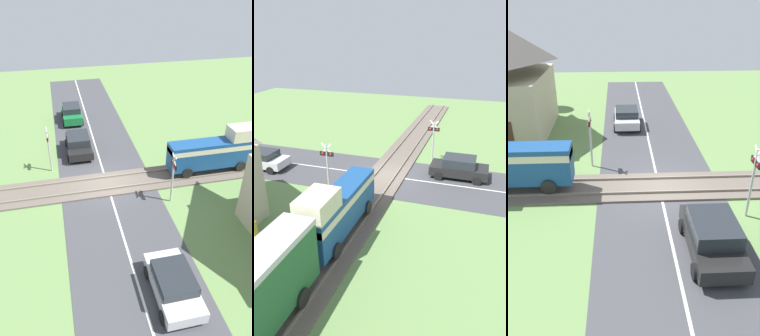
{
  "view_description": "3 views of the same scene",
  "coord_description": "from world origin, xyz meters",
  "views": [
    {
      "loc": [
        18.4,
        -2.84,
        13.23
      ],
      "look_at": [
        0.0,
        1.33,
        1.2
      ],
      "focal_mm": 35.0,
      "sensor_mm": 36.0,
      "label": 1
    },
    {
      "loc": [
        -6.37,
        20.57,
        9.91
      ],
      "look_at": [
        0.0,
        1.33,
        1.2
      ],
      "focal_mm": 35.0,
      "sensor_mm": 36.0,
      "label": 2
    },
    {
      "loc": [
        -14.74,
        2.06,
        8.96
      ],
      "look_at": [
        0.0,
        1.33,
        1.2
      ],
      "focal_mm": 35.0,
      "sensor_mm": 36.0,
      "label": 3
    }
  ],
  "objects": [
    {
      "name": "ground_plane",
      "position": [
        0.0,
        0.0,
        0.0
      ],
      "size": [
        60.0,
        60.0,
        0.0
      ],
      "primitive_type": "plane",
      "color": "#66894C"
    },
    {
      "name": "road_surface",
      "position": [
        0.0,
        0.0,
        0.01
      ],
      "size": [
        48.0,
        6.4,
        0.02
      ],
      "color": "#424247",
      "rests_on": "ground_plane"
    },
    {
      "name": "track_bed",
      "position": [
        0.0,
        0.0,
        0.07
      ],
      "size": [
        2.8,
        48.0,
        0.24
      ],
      "color": "#665B51",
      "rests_on": "ground_plane"
    },
    {
      "name": "car_near_crossing",
      "position": [
        -5.0,
        -1.44,
        0.81
      ],
      "size": [
        4.01,
        2.03,
        1.56
      ],
      "color": "black",
      "rests_on": "ground_plane"
    },
    {
      "name": "car_far_side",
      "position": [
        9.36,
        1.44,
        0.74
      ],
      "size": [
        3.79,
        2.0,
        1.39
      ],
      "color": "silver",
      "rests_on": "ground_plane"
    },
    {
      "name": "crossing_signal_west_approach",
      "position": [
        -2.68,
        -3.69,
        2.2
      ],
      "size": [
        0.9,
        0.18,
        3.46
      ],
      "color": "#B7B7B7",
      "rests_on": "ground_plane"
    },
    {
      "name": "crossing_signal_east_approach",
      "position": [
        2.68,
        3.69,
        2.2
      ],
      "size": [
        0.9,
        0.18,
        3.46
      ],
      "color": "#B7B7B7",
      "rests_on": "ground_plane"
    },
    {
      "name": "station_building",
      "position": [
        8.49,
        9.25,
        3.52
      ],
      "size": [
        8.06,
        4.56,
        7.14
      ],
      "color": "#C6B793",
      "rests_on": "ground_plane"
    },
    {
      "name": "tree_by_station",
      "position": [
        14.73,
        8.94,
        2.65
      ],
      "size": [
        2.24,
        2.24,
        3.79
      ],
      "color": "brown",
      "rests_on": "ground_plane"
    }
  ]
}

